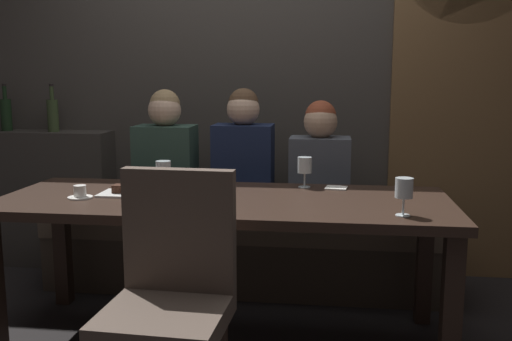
% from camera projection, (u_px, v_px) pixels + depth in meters
% --- Properties ---
extents(ground, '(9.00, 9.00, 0.00)m').
position_uv_depth(ground, '(225.00, 339.00, 2.91)').
color(ground, black).
extents(back_wall_tiled, '(6.00, 0.12, 3.00)m').
position_uv_depth(back_wall_tiled, '(256.00, 51.00, 3.86)').
color(back_wall_tiled, '#423D38').
rests_on(back_wall_tiled, ground).
extents(arched_door, '(0.90, 0.05, 2.55)m').
position_uv_depth(arched_door, '(464.00, 70.00, 3.64)').
color(arched_door, brown).
rests_on(arched_door, ground).
extents(back_counter, '(1.10, 0.28, 0.95)m').
position_uv_depth(back_counter, '(37.00, 197.00, 4.05)').
color(back_counter, '#38342F').
rests_on(back_counter, ground).
extents(dining_table, '(2.20, 0.84, 0.74)m').
position_uv_depth(dining_table, '(224.00, 215.00, 2.80)').
color(dining_table, black).
rests_on(dining_table, ground).
extents(banquette_bench, '(2.50, 0.44, 0.45)m').
position_uv_depth(banquette_bench, '(245.00, 254.00, 3.56)').
color(banquette_bench, '#40352A').
rests_on(banquette_bench, ground).
extents(chair_near_side, '(0.46, 0.46, 0.98)m').
position_uv_depth(chair_near_side, '(171.00, 285.00, 2.12)').
color(chair_near_side, '#302119').
rests_on(chair_near_side, ground).
extents(diner_redhead, '(0.36, 0.24, 0.80)m').
position_uv_depth(diner_redhead, '(166.00, 158.00, 3.49)').
color(diner_redhead, '#2D473D').
rests_on(diner_redhead, banquette_bench).
extents(diner_bearded, '(0.36, 0.24, 0.81)m').
position_uv_depth(diner_bearded, '(243.00, 158.00, 3.47)').
color(diner_bearded, '#192342').
rests_on(diner_bearded, banquette_bench).
extents(diner_far_end, '(0.36, 0.24, 0.74)m').
position_uv_depth(diner_far_end, '(320.00, 166.00, 3.42)').
color(diner_far_end, '#4C515B').
rests_on(diner_far_end, banquette_bench).
extents(wine_bottle_dark_red, '(0.08, 0.08, 0.33)m').
position_uv_depth(wine_bottle_dark_red, '(6.00, 113.00, 3.98)').
color(wine_bottle_dark_red, black).
rests_on(wine_bottle_dark_red, back_counter).
extents(wine_bottle_pale_label, '(0.08, 0.08, 0.33)m').
position_uv_depth(wine_bottle_pale_label, '(53.00, 114.00, 3.91)').
color(wine_bottle_pale_label, '#384728').
rests_on(wine_bottle_pale_label, back_counter).
extents(wine_glass_end_left, '(0.08, 0.08, 0.16)m').
position_uv_depth(wine_glass_end_left, '(305.00, 166.00, 3.03)').
color(wine_glass_end_left, silver).
rests_on(wine_glass_end_left, dining_table).
extents(wine_glass_far_right, '(0.08, 0.08, 0.16)m').
position_uv_depth(wine_glass_far_right, '(163.00, 170.00, 2.89)').
color(wine_glass_far_right, silver).
rests_on(wine_glass_far_right, dining_table).
extents(wine_glass_center_back, '(0.08, 0.08, 0.16)m').
position_uv_depth(wine_glass_center_back, '(404.00, 189.00, 2.41)').
color(wine_glass_center_back, silver).
rests_on(wine_glass_center_back, dining_table).
extents(espresso_cup, '(0.12, 0.12, 0.06)m').
position_uv_depth(espresso_cup, '(80.00, 193.00, 2.77)').
color(espresso_cup, white).
rests_on(espresso_cup, dining_table).
extents(dessert_plate, '(0.19, 0.19, 0.05)m').
position_uv_depth(dessert_plate, '(120.00, 192.00, 2.86)').
color(dessert_plate, white).
rests_on(dessert_plate, dining_table).
extents(folded_napkin, '(0.12, 0.11, 0.01)m').
position_uv_depth(folded_napkin, '(336.00, 188.00, 3.01)').
color(folded_napkin, silver).
rests_on(folded_napkin, dining_table).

